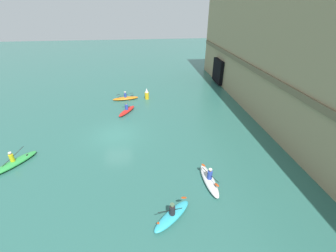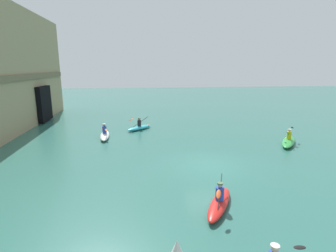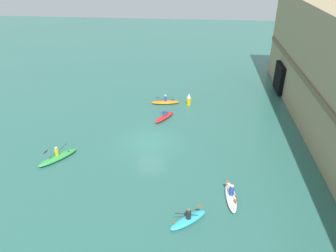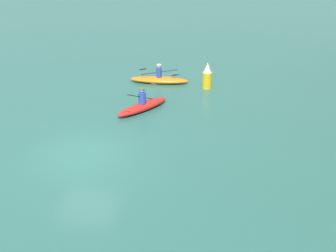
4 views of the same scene
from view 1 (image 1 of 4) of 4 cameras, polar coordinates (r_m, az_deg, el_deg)
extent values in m
plane|color=#2D665B|center=(21.28, -13.10, -2.23)|extent=(120.00, 120.00, 0.00)
cube|color=#9E8966|center=(23.91, 34.06, 11.48)|extent=(44.01, 7.85, 11.03)
cube|color=brown|center=(21.75, 25.39, 10.37)|extent=(43.13, 0.24, 0.52)
cube|color=black|center=(34.60, 12.73, 13.45)|extent=(3.40, 0.70, 3.29)
ellipsoid|color=red|center=(25.27, -10.41, 3.78)|extent=(2.93, 2.06, 0.37)
cylinder|color=#2D47B7|center=(25.09, -10.50, 4.72)|extent=(0.35, 0.35, 0.54)
sphere|color=beige|center=(24.94, -10.58, 5.49)|extent=(0.20, 0.20, 0.20)
cylinder|color=#4C6B4C|center=(24.91, -10.60, 5.66)|extent=(0.25, 0.25, 0.06)
cylinder|color=black|center=(25.07, -10.51, 4.78)|extent=(1.86, 0.78, 0.91)
ellipsoid|color=#D84C19|center=(24.52, -11.28, 3.12)|extent=(0.46, 0.33, 0.22)
ellipsoid|color=#D84C19|center=(25.65, -9.77, 6.36)|extent=(0.46, 0.33, 0.22)
ellipsoid|color=white|center=(15.86, 10.41, -13.44)|extent=(3.27, 0.88, 0.39)
cylinder|color=#2D47B7|center=(15.54, 10.57, -12.11)|extent=(0.33, 0.33, 0.59)
sphere|color=#9E704C|center=(15.29, 10.71, -11.00)|extent=(0.19, 0.19, 0.19)
cylinder|color=silver|center=(15.24, 10.73, -10.79)|extent=(0.24, 0.24, 0.06)
cylinder|color=black|center=(15.52, 10.58, -12.03)|extent=(1.92, 0.55, 0.36)
ellipsoid|color=#D84C19|center=(15.09, 12.30, -14.38)|extent=(0.47, 0.29, 0.12)
ellipsoid|color=#D84C19|center=(15.98, 8.99, -9.79)|extent=(0.47, 0.29, 0.12)
ellipsoid|color=#33B2C6|center=(13.67, 1.05, -21.85)|extent=(2.44, 2.60, 0.35)
cylinder|color=#232328|center=(13.32, 1.07, -20.62)|extent=(0.34, 0.34, 0.55)
sphere|color=#9E704C|center=(13.04, 1.09, -19.55)|extent=(0.20, 0.20, 0.20)
cylinder|color=#4C6B4C|center=(12.98, 1.09, -19.32)|extent=(0.25, 0.25, 0.06)
cylinder|color=black|center=(13.30, 1.07, -20.55)|extent=(0.99, 1.67, 0.97)
ellipsoid|color=#D84C19|center=(13.36, 4.07, -17.69)|extent=(0.37, 0.45, 0.24)
ellipsoid|color=#D84C19|center=(13.31, -2.06, -23.36)|extent=(0.37, 0.45, 0.24)
ellipsoid|color=green|center=(20.57, -34.52, -7.78)|extent=(3.37, 2.77, 0.39)
cylinder|color=gold|center=(20.32, -34.90, -6.66)|extent=(0.32, 0.32, 0.59)
sphere|color=tan|center=(20.13, -35.21, -5.76)|extent=(0.18, 0.18, 0.18)
cylinder|color=silver|center=(20.09, -35.27, -5.59)|extent=(0.23, 0.23, 0.06)
cylinder|color=black|center=(20.30, -34.92, -6.59)|extent=(1.48, 1.37, 0.95)
ellipsoid|color=black|center=(20.70, -32.44, -6.50)|extent=(0.43, 0.42, 0.23)
ellipsoid|color=orange|center=(28.77, -10.72, 6.90)|extent=(1.22, 3.23, 0.34)
cylinder|color=#2D47B7|center=(28.62, -10.80, 7.68)|extent=(0.29, 0.29, 0.50)
sphere|color=beige|center=(28.49, -10.86, 8.33)|extent=(0.20, 0.20, 0.20)
cylinder|color=silver|center=(28.47, -10.88, 8.48)|extent=(0.25, 0.25, 0.06)
cylinder|color=black|center=(28.61, -10.80, 7.73)|extent=(0.45, 1.95, 0.37)
ellipsoid|color=black|center=(28.46, -12.57, 7.75)|extent=(0.27, 0.47, 0.12)
ellipsoid|color=black|center=(28.78, -9.05, 7.70)|extent=(0.27, 0.47, 0.12)
cylinder|color=yellow|center=(28.54, -5.40, 7.68)|extent=(0.51, 0.51, 0.87)
cone|color=white|center=(28.30, -5.47, 9.00)|extent=(0.43, 0.43, 0.53)
camera|label=2|loc=(32.83, -4.52, 20.12)|focal=28.00mm
camera|label=3|loc=(8.61, 164.19, 4.81)|focal=35.00mm
camera|label=4|loc=(6.31, 43.04, 3.69)|focal=50.00mm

